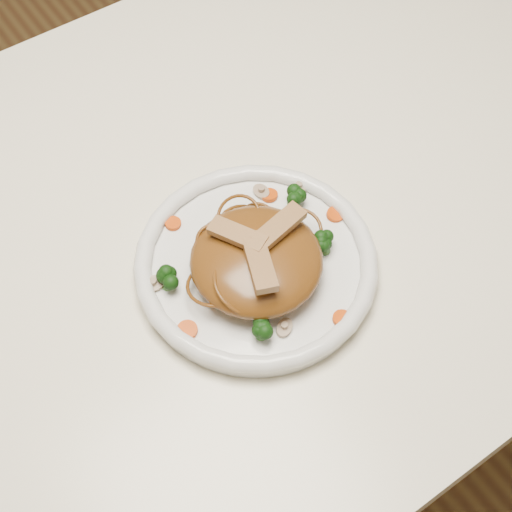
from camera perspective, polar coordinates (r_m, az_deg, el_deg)
ground at (r=1.54m, az=-2.75°, el=-13.78°), size 4.00×4.00×0.00m
table at (r=0.95m, az=-4.32°, el=-0.69°), size 1.20×0.80×0.75m
plate at (r=0.82m, az=-0.00°, el=-0.84°), size 0.33×0.33×0.02m
noodle_mound at (r=0.79m, az=0.04°, el=-0.34°), size 0.16×0.16×0.05m
chicken_a at (r=0.77m, az=1.77°, el=2.27°), size 0.07×0.04×0.01m
chicken_b at (r=0.77m, az=-1.43°, el=1.65°), size 0.05×0.07×0.01m
chicken_c at (r=0.75m, az=0.26°, el=-0.45°), size 0.05×0.08×0.01m
broccoli_0 at (r=0.85m, az=2.91°, el=4.67°), size 0.03×0.03×0.03m
broccoli_1 at (r=0.79m, az=-6.92°, el=-1.84°), size 0.02×0.02×0.03m
broccoli_2 at (r=0.76m, az=0.43°, el=-5.69°), size 0.02×0.02×0.03m
broccoli_3 at (r=0.81m, az=5.39°, el=1.06°), size 0.03×0.03×0.03m
carrot_0 at (r=0.87m, az=1.03°, el=4.74°), size 0.03×0.03×0.00m
carrot_1 at (r=0.77m, az=-5.34°, el=-5.72°), size 0.02×0.02×0.00m
carrot_2 at (r=0.85m, az=6.15°, el=3.21°), size 0.02×0.02×0.00m
carrot_3 at (r=0.85m, az=-6.44°, el=2.52°), size 0.02×0.02×0.00m
carrot_4 at (r=0.78m, az=6.70°, el=-4.84°), size 0.03×0.03×0.00m
mushroom_0 at (r=0.77m, az=2.20°, el=-5.58°), size 0.03×0.03×0.01m
mushroom_1 at (r=0.87m, az=3.33°, el=5.31°), size 0.03×0.03×0.01m
mushroom_2 at (r=0.80m, az=-7.97°, el=-2.17°), size 0.03×0.03×0.01m
mushroom_3 at (r=0.87m, az=0.43°, el=4.98°), size 0.03×0.03×0.01m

